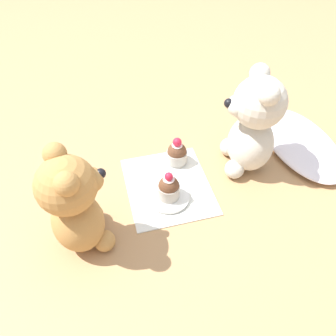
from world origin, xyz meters
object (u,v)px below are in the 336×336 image
(teddy_bear_tan, at_px, (75,205))
(teddy_bear_cream, at_px, (253,125))
(cupcake_near_cream_bear, at_px, (177,153))
(saucer_plate, at_px, (169,196))
(cupcake_near_tan_bear, at_px, (169,188))

(teddy_bear_tan, bearing_deg, teddy_bear_cream, -85.89)
(teddy_bear_tan, bearing_deg, cupcake_near_cream_bear, -67.58)
(teddy_bear_cream, xyz_separation_m, teddy_bear_tan, (0.11, -0.37, -0.01))
(teddy_bear_cream, distance_m, teddy_bear_tan, 0.38)
(teddy_bear_tan, relative_size, saucer_plate, 2.43)
(saucer_plate, distance_m, cupcake_near_tan_bear, 0.03)
(teddy_bear_cream, xyz_separation_m, cupcake_near_tan_bear, (0.06, -0.19, -0.08))
(saucer_plate, bearing_deg, teddy_bear_cream, 106.35)
(teddy_bear_cream, relative_size, saucer_plate, 2.65)
(cupcake_near_tan_bear, bearing_deg, saucer_plate, 180.00)
(cupcake_near_tan_bear, bearing_deg, teddy_bear_tan, -72.93)
(teddy_bear_tan, bearing_deg, cupcake_near_tan_bear, -85.51)
(teddy_bear_tan, distance_m, cupcake_near_cream_bear, 0.28)
(teddy_bear_cream, bearing_deg, teddy_bear_tan, -60.54)
(teddy_bear_cream, relative_size, teddy_bear_tan, 1.09)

